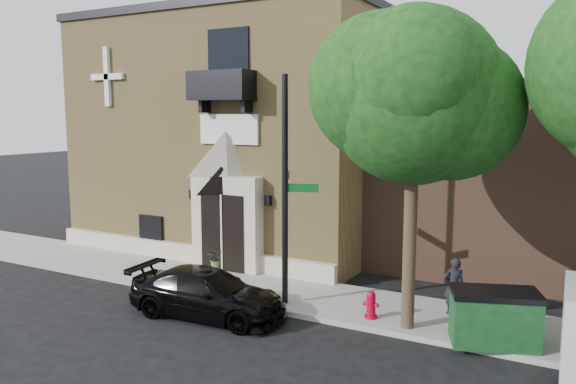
% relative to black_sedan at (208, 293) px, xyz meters
% --- Properties ---
extents(ground, '(120.00, 120.00, 0.00)m').
position_rel_black_sedan_xyz_m(ground, '(-0.95, 1.00, -0.64)').
color(ground, black).
rests_on(ground, ground).
extents(sidewalk, '(42.00, 3.00, 0.15)m').
position_rel_black_sedan_xyz_m(sidewalk, '(0.05, 2.50, -0.56)').
color(sidewalk, gray).
rests_on(sidewalk, ground).
extents(church, '(12.20, 11.01, 9.30)m').
position_rel_black_sedan_xyz_m(church, '(-3.94, 8.95, 4.00)').
color(church, tan).
rests_on(church, ground).
extents(street_tree_left, '(4.97, 4.38, 7.77)m').
position_rel_black_sedan_xyz_m(street_tree_left, '(5.07, 1.34, 5.23)').
color(street_tree_left, '#38281C').
rests_on(street_tree_left, sidewalk).
extents(black_sedan, '(4.52, 2.11, 1.28)m').
position_rel_black_sedan_xyz_m(black_sedan, '(0.00, 0.00, 0.00)').
color(black_sedan, black).
rests_on(black_sedan, ground).
extents(street_sign, '(1.22, 0.95, 6.31)m').
position_rel_black_sedan_xyz_m(street_sign, '(1.51, 1.60, 2.69)').
color(street_sign, black).
rests_on(street_sign, sidewalk).
extents(fire_hydrant, '(0.41, 0.33, 0.72)m').
position_rel_black_sedan_xyz_m(fire_hydrant, '(4.03, 1.61, -0.13)').
color(fire_hydrant, '#9E031D').
rests_on(fire_hydrant, sidewalk).
extents(dumpster, '(2.20, 1.69, 1.27)m').
position_rel_black_sedan_xyz_m(dumpster, '(7.09, 1.38, 0.16)').
color(dumpster, '#0F3819').
rests_on(dumpster, sidewalk).
extents(planter, '(0.71, 0.63, 0.71)m').
position_rel_black_sedan_xyz_m(planter, '(-2.22, 3.52, -0.13)').
color(planter, '#537339').
rests_on(planter, sidewalk).
extents(pedestrian_near, '(0.65, 0.57, 1.51)m').
position_rel_black_sedan_xyz_m(pedestrian_near, '(5.83, 2.97, 0.27)').
color(pedestrian_near, black).
rests_on(pedestrian_near, sidewalk).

